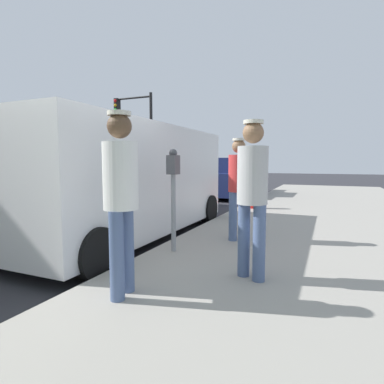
{
  "coord_description": "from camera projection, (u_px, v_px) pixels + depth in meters",
  "views": [
    {
      "loc": [
        3.44,
        -3.46,
        1.48
      ],
      "look_at": [
        1.65,
        0.69,
        1.05
      ],
      "focal_mm": 29.56,
      "sensor_mm": 36.0,
      "label": 1
    }
  ],
  "objects": [
    {
      "name": "ground_plane",
      "position": [
        71.0,
        263.0,
        4.66
      ],
      "size": [
        80.0,
        80.0,
        0.0
      ],
      "primitive_type": "plane",
      "color": "#2D2D33"
    },
    {
      "name": "sidewalk_slab",
      "position": [
        329.0,
        298.0,
        3.27
      ],
      "size": [
        5.0,
        32.0,
        0.15
      ],
      "primitive_type": "cube",
      "color": "#9E998E",
      "rests_on": "ground"
    },
    {
      "name": "parking_meter_near",
      "position": [
        173.0,
        182.0,
        4.65
      ],
      "size": [
        0.14,
        0.18,
        1.52
      ],
      "color": "gray",
      "rests_on": "sidewalk_slab"
    },
    {
      "name": "pedestrian_in_white",
      "position": [
        121.0,
        191.0,
        3.06
      ],
      "size": [
        0.34,
        0.36,
        1.81
      ],
      "color": "#4C608C",
      "rests_on": "sidewalk_slab"
    },
    {
      "name": "pedestrian_in_gray",
      "position": [
        252.0,
        189.0,
        3.53
      ],
      "size": [
        0.34,
        0.34,
        1.79
      ],
      "color": "#4C608C",
      "rests_on": "sidewalk_slab"
    },
    {
      "name": "pedestrian_in_red",
      "position": [
        238.0,
        182.0,
        5.34
      ],
      "size": [
        0.34,
        0.34,
        1.72
      ],
      "color": "#4C608C",
      "rests_on": "sidewalk_slab"
    },
    {
      "name": "parked_van",
      "position": [
        127.0,
        179.0,
        6.12
      ],
      "size": [
        2.13,
        5.21,
        2.15
      ],
      "color": "white",
      "rests_on": "ground"
    },
    {
      "name": "parked_sedan_ahead",
      "position": [
        232.0,
        179.0,
        13.52
      ],
      "size": [
        1.96,
        4.41,
        1.65
      ],
      "color": "navy",
      "rests_on": "ground"
    },
    {
      "name": "traffic_light_corner",
      "position": [
        138.0,
        125.0,
        17.41
      ],
      "size": [
        2.48,
        0.42,
        5.2
      ],
      "color": "black",
      "rests_on": "ground"
    },
    {
      "name": "fire_hydrant",
      "position": [
        252.0,
        194.0,
        9.11
      ],
      "size": [
        0.24,
        0.24,
        0.86
      ],
      "color": "red",
      "rests_on": "sidewalk_slab"
    }
  ]
}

